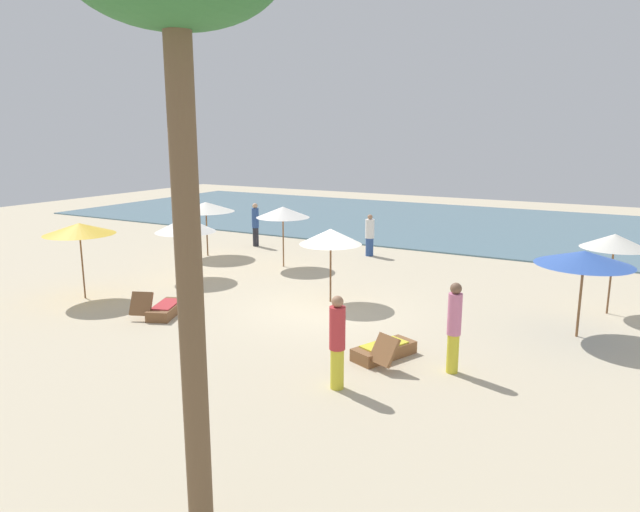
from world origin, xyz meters
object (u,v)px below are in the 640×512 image
at_px(lounger_0, 164,309).
at_px(person_3, 454,326).
at_px(person_0, 370,235).
at_px(person_1, 337,341).
at_px(umbrella_3, 331,237).
at_px(umbrella_6, 615,241).
at_px(umbrella_4, 584,258).
at_px(umbrella_2, 206,207).
at_px(umbrella_1, 283,212).
at_px(umbrella_5, 185,225).
at_px(person_2, 255,224).
at_px(umbrella_0, 79,229).
at_px(lounger_2, 384,351).

distance_m(lounger_0, person_3, 8.02).
xyz_separation_m(person_0, person_1, (4.52, -11.59, 0.12)).
xyz_separation_m(umbrella_3, umbrella_6, (7.21, 2.71, 0.08)).
bearing_deg(umbrella_3, umbrella_4, 2.75).
relative_size(umbrella_3, umbrella_4, 0.96).
bearing_deg(person_1, person_0, 111.31).
bearing_deg(umbrella_3, umbrella_2, 155.95).
relative_size(umbrella_1, umbrella_5, 1.07).
bearing_deg(umbrella_6, person_2, 167.17).
bearing_deg(umbrella_1, person_0, 58.76).
relative_size(umbrella_2, person_2, 1.20).
height_order(umbrella_0, person_3, umbrella_0).
height_order(umbrella_2, umbrella_5, umbrella_2).
height_order(umbrella_0, umbrella_2, umbrella_0).
bearing_deg(umbrella_6, person_3, -113.50).
distance_m(umbrella_3, umbrella_6, 7.70).
relative_size(umbrella_3, umbrella_6, 0.98).
bearing_deg(umbrella_4, person_0, 143.45).
bearing_deg(person_1, umbrella_5, 148.43).
height_order(umbrella_1, person_3, umbrella_1).
height_order(umbrella_5, lounger_0, umbrella_5).
relative_size(umbrella_6, lounger_0, 1.28).
xyz_separation_m(umbrella_2, person_2, (0.54, 2.61, -1.01)).
bearing_deg(umbrella_1, person_1, -51.71).
relative_size(umbrella_0, umbrella_5, 1.09).
distance_m(umbrella_1, person_3, 10.55).
bearing_deg(umbrella_3, umbrella_5, 178.99).
bearing_deg(umbrella_0, umbrella_4, 15.08).
relative_size(umbrella_1, umbrella_4, 0.99).
distance_m(umbrella_0, umbrella_3, 7.41).
distance_m(umbrella_4, person_2, 14.69).
distance_m(lounger_0, lounger_2, 6.45).
relative_size(umbrella_0, lounger_0, 1.32).
height_order(umbrella_0, umbrella_3, umbrella_0).
xyz_separation_m(umbrella_5, person_1, (8.47, -5.20, -0.90)).
height_order(umbrella_3, umbrella_5, umbrella_3).
bearing_deg(umbrella_3, lounger_2, -46.67).
height_order(umbrella_2, person_2, umbrella_2).
xyz_separation_m(umbrella_3, person_1, (2.86, -5.11, -0.99)).
distance_m(umbrella_1, umbrella_3, 4.85).
height_order(umbrella_5, person_1, umbrella_5).
bearing_deg(person_3, person_1, -133.65).
distance_m(umbrella_2, lounger_2, 12.52).
distance_m(umbrella_4, lounger_0, 10.82).
bearing_deg(umbrella_5, umbrella_6, 11.52).
xyz_separation_m(umbrella_4, person_2, (-13.54, 5.60, -0.99)).
bearing_deg(person_3, person_2, 141.32).
height_order(umbrella_3, umbrella_6, umbrella_6).
relative_size(lounger_0, person_1, 0.93).
relative_size(umbrella_1, person_1, 1.20).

